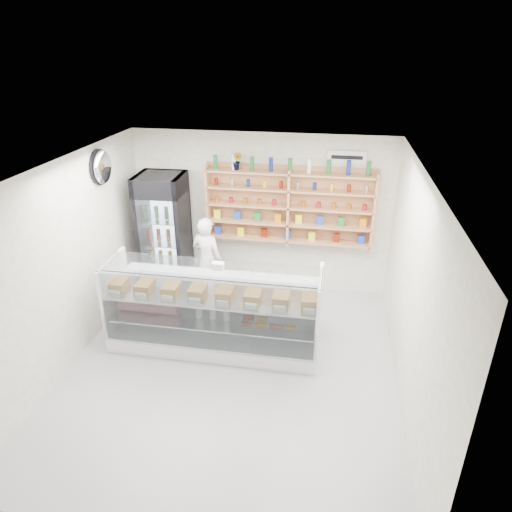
# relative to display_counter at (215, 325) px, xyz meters

# --- Properties ---
(room) EXTENTS (5.00, 5.00, 5.00)m
(room) POSITION_rel_display_counter_xyz_m (0.35, -0.47, 1.04)
(room) COLOR #9C9DA1
(room) RESTS_ON ground
(display_counter) EXTENTS (3.05, 0.91, 1.33)m
(display_counter) POSITION_rel_display_counter_xyz_m (0.00, 0.00, 0.00)
(display_counter) COLOR white
(display_counter) RESTS_ON floor
(shop_worker) EXTENTS (0.63, 0.50, 1.52)m
(shop_worker) POSITION_rel_display_counter_xyz_m (-0.46, 1.33, 0.40)
(shop_worker) COLOR white
(shop_worker) RESTS_ON floor
(drinks_cooler) EXTENTS (0.80, 0.78, 2.16)m
(drinks_cooler) POSITION_rel_display_counter_xyz_m (-1.25, 1.48, 0.72)
(drinks_cooler) COLOR black
(drinks_cooler) RESTS_ON floor
(wall_shelving) EXTENTS (2.84, 0.28, 1.33)m
(wall_shelving) POSITION_rel_display_counter_xyz_m (0.85, 1.87, 1.23)
(wall_shelving) COLOR tan
(wall_shelving) RESTS_ON back_wall
(potted_plant) EXTENTS (0.19, 0.17, 0.30)m
(potted_plant) POSITION_rel_display_counter_xyz_m (-0.03, 1.87, 1.98)
(potted_plant) COLOR #1E6626
(potted_plant) RESTS_ON wall_shelving
(security_mirror) EXTENTS (0.15, 0.50, 0.50)m
(security_mirror) POSITION_rel_display_counter_xyz_m (-1.82, 0.73, 2.09)
(security_mirror) COLOR silver
(security_mirror) RESTS_ON left_wall
(wall_sign) EXTENTS (0.62, 0.03, 0.20)m
(wall_sign) POSITION_rel_display_counter_xyz_m (1.75, 2.00, 2.09)
(wall_sign) COLOR white
(wall_sign) RESTS_ON back_wall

